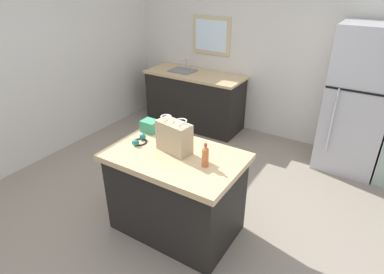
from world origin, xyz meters
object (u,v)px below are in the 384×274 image
refrigerator (358,101)px  shopping_bag (174,137)px  small_box (150,126)px  ear_defenders (139,141)px  kitchen_island (176,192)px  bottle (205,156)px

refrigerator → shopping_bag: (-1.30, -2.20, 0.10)m
small_box → ear_defenders: small_box is taller
kitchen_island → shopping_bag: 0.59m
bottle → refrigerator: bearing=67.9°
kitchen_island → shopping_bag: shopping_bag is taller
kitchen_island → refrigerator: bearing=60.7°
bottle → ear_defenders: size_ratio=1.13×
kitchen_island → ear_defenders: ear_defenders is taller
kitchen_island → bottle: (0.34, -0.02, 0.54)m
kitchen_island → small_box: small_box is taller
shopping_bag → bottle: size_ratio=1.62×
shopping_bag → kitchen_island: bearing=-51.9°
shopping_bag → ear_defenders: shopping_bag is taller
kitchen_island → refrigerator: (1.26, 2.25, 0.49)m
small_box → bottle: bearing=-18.7°
shopping_bag → ear_defenders: (-0.39, -0.04, -0.13)m
small_box → bottle: size_ratio=0.78×
refrigerator → bottle: size_ratio=8.47×
shopping_bag → small_box: shopping_bag is taller
kitchen_island → small_box: size_ratio=7.38×
refrigerator → small_box: bearing=-131.5°
kitchen_island → ear_defenders: size_ratio=6.45×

